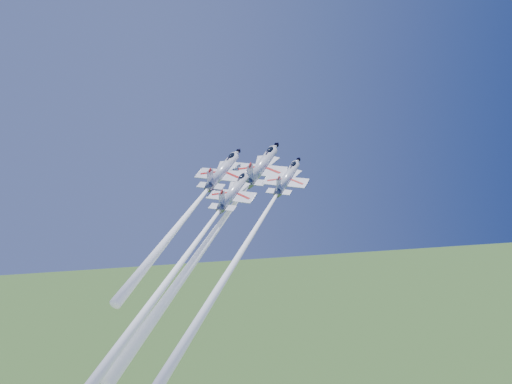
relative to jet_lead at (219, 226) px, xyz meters
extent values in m
cylinder|color=white|center=(11.82, 16.17, 8.74)|extent=(5.63, 7.54, 13.33)
cone|color=white|center=(16.16, 22.09, 11.95)|extent=(3.41, 3.68, 3.22)
cone|color=black|center=(17.16, 23.47, 12.70)|extent=(1.72, 1.86, 1.61)
cone|color=slate|center=(7.83, 10.71, 5.79)|extent=(3.16, 3.25, 2.08)
ellipsoid|color=black|center=(14.47, 19.73, 11.54)|extent=(3.01, 3.51, 2.34)
cube|color=black|center=(13.50, 18.38, 11.12)|extent=(0.90, 1.15, 0.81)
cube|color=white|center=(11.15, 15.27, 7.94)|extent=(11.38, 9.59, 2.30)
cube|color=white|center=(12.12, 18.98, 9.63)|extent=(3.17, 3.55, 1.61)
cube|color=white|center=(14.42, 17.36, 9.52)|extent=(3.17, 3.55, 1.61)
cube|color=white|center=(8.43, 11.54, 6.11)|extent=(6.16, 5.13, 1.20)
cube|color=white|center=(8.24, 11.14, 7.95)|extent=(2.27, 3.27, 4.19)
cube|color=#AB0809|center=(8.12, 10.86, 9.48)|extent=(1.02, 1.33, 1.12)
cube|color=black|center=(12.03, 16.53, 7.79)|extent=(6.63, 8.75, 4.67)
sphere|color=white|center=(7.68, 10.50, 5.67)|extent=(1.20, 1.28, 1.04)
cone|color=white|center=(-5.77, -7.89, -4.28)|extent=(12.84, 20.17, 46.83)
cylinder|color=white|center=(3.11, 13.51, 8.27)|extent=(5.02, 6.72, 11.88)
cone|color=white|center=(6.97, 18.79, 11.13)|extent=(3.04, 3.28, 2.87)
cone|color=black|center=(7.87, 20.02, 11.79)|extent=(1.53, 1.65, 1.44)
cone|color=slate|center=(-0.45, 8.64, 5.64)|extent=(2.81, 2.90, 1.85)
ellipsoid|color=black|center=(5.47, 16.69, 10.77)|extent=(2.68, 3.13, 2.09)
cube|color=black|center=(4.61, 15.49, 10.39)|extent=(0.81, 1.03, 0.73)
cube|color=white|center=(2.51, 12.71, 7.56)|extent=(10.14, 8.54, 2.05)
cube|color=white|center=(3.38, 16.02, 9.06)|extent=(2.83, 3.17, 1.43)
cube|color=white|center=(5.43, 14.57, 8.96)|extent=(2.83, 3.17, 1.43)
cube|color=white|center=(0.09, 9.39, 5.93)|extent=(5.49, 4.57, 1.07)
cube|color=white|center=(-0.08, 9.03, 7.56)|extent=(2.03, 2.92, 3.73)
cube|color=#AB0809|center=(-0.19, 8.78, 8.93)|extent=(0.91, 1.19, 1.00)
cube|color=black|center=(3.30, 13.84, 7.43)|extent=(5.91, 7.79, 4.16)
sphere|color=white|center=(-0.58, 8.46, 5.53)|extent=(1.07, 1.14, 0.93)
cone|color=white|center=(-9.31, -3.47, -0.93)|extent=(9.02, 13.77, 30.70)
cylinder|color=white|center=(14.09, 4.91, 7.65)|extent=(4.31, 5.77, 10.21)
cone|color=white|center=(17.41, 9.45, 10.11)|extent=(2.61, 2.82, 2.46)
cone|color=black|center=(18.18, 10.50, 10.68)|extent=(1.32, 1.42, 1.24)
cone|color=slate|center=(11.03, 0.72, 5.39)|extent=(2.42, 2.49, 1.59)
ellipsoid|color=black|center=(16.12, 7.64, 9.80)|extent=(2.30, 2.69, 1.79)
cube|color=black|center=(15.38, 6.60, 9.48)|extent=(0.69, 0.88, 0.62)
cube|color=white|center=(13.58, 4.22, 7.04)|extent=(8.71, 7.34, 1.76)
cube|color=white|center=(14.32, 7.06, 8.33)|extent=(2.43, 2.72, 1.23)
cube|color=white|center=(16.08, 5.82, 8.25)|extent=(2.43, 2.72, 1.23)
cube|color=white|center=(11.49, 1.36, 5.64)|extent=(4.72, 3.93, 0.92)
cube|color=white|center=(11.35, 1.05, 7.05)|extent=(1.74, 2.51, 3.21)
cube|color=#AB0809|center=(11.25, 0.84, 8.22)|extent=(0.78, 1.02, 0.86)
cube|color=black|center=(14.25, 5.19, 6.93)|extent=(5.08, 6.70, 3.57)
sphere|color=white|center=(10.91, 0.56, 5.30)|extent=(0.92, 0.98, 0.80)
cone|color=white|center=(-1.50, -16.42, -3.89)|extent=(11.41, 18.17, 43.03)
cylinder|color=white|center=(3.80, 5.61, 5.26)|extent=(4.62, 6.18, 10.94)
cone|color=white|center=(7.36, 10.47, 7.89)|extent=(2.80, 3.02, 2.64)
cone|color=black|center=(8.18, 11.60, 8.50)|extent=(1.41, 1.52, 1.32)
cone|color=slate|center=(0.52, 1.13, 2.83)|extent=(2.59, 2.67, 1.71)
ellipsoid|color=black|center=(5.97, 8.53, 7.55)|extent=(2.47, 2.88, 1.92)
cube|color=black|center=(5.18, 7.43, 7.21)|extent=(0.74, 0.95, 0.67)
cube|color=white|center=(3.25, 4.87, 4.60)|extent=(9.33, 7.87, 1.89)
cube|color=white|center=(4.05, 7.92, 5.99)|extent=(2.60, 2.91, 1.32)
cube|color=white|center=(5.93, 6.59, 5.89)|extent=(2.60, 2.91, 1.32)
cube|color=white|center=(1.02, 1.81, 3.10)|extent=(5.05, 4.21, 0.99)
cube|color=white|center=(0.86, 1.48, 4.61)|extent=(1.86, 2.69, 3.44)
cube|color=#AB0809|center=(0.76, 1.25, 5.86)|extent=(0.84, 1.09, 0.92)
cube|color=black|center=(3.97, 5.91, 4.48)|extent=(5.44, 7.18, 3.83)
sphere|color=white|center=(0.40, 0.96, 2.74)|extent=(0.98, 1.05, 0.85)
cone|color=white|center=(-11.64, -15.51, -6.18)|extent=(11.29, 17.85, 41.84)
camera|label=1|loc=(-15.94, -98.36, 22.44)|focal=40.00mm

